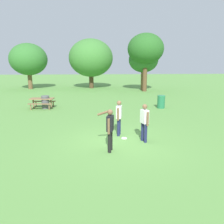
{
  "coord_description": "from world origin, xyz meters",
  "views": [
    {
      "loc": [
        -1.07,
        -9.0,
        3.31
      ],
      "look_at": [
        -0.18,
        1.54,
        1.0
      ],
      "focal_mm": 35.92,
      "sensor_mm": 36.0,
      "label": 1
    }
  ],
  "objects_px": {
    "person_thrower": "(110,127)",
    "trash_can_further_along": "(45,102)",
    "frisbee": "(124,138)",
    "trash_can_beside_table": "(161,102)",
    "person_catcher": "(119,116)",
    "person_bystander": "(144,120)",
    "tree_broad_center": "(91,58)",
    "picnic_table_near": "(42,101)",
    "tree_slender_mid": "(143,60)",
    "tree_tall_left": "(28,59)",
    "tree_far_right": "(146,49)"
  },
  "relations": [
    {
      "from": "person_thrower",
      "to": "trash_can_further_along",
      "type": "relative_size",
      "value": 1.71
    },
    {
      "from": "frisbee",
      "to": "trash_can_further_along",
      "type": "height_order",
      "value": "trash_can_further_along"
    },
    {
      "from": "trash_can_beside_table",
      "to": "trash_can_further_along",
      "type": "xyz_separation_m",
      "value": [
        -8.61,
        0.55,
        0.0
      ]
    },
    {
      "from": "person_thrower",
      "to": "frisbee",
      "type": "height_order",
      "value": "person_thrower"
    },
    {
      "from": "person_catcher",
      "to": "trash_can_further_along",
      "type": "bearing_deg",
      "value": 125.03
    },
    {
      "from": "person_bystander",
      "to": "frisbee",
      "type": "relative_size",
      "value": 6.29
    },
    {
      "from": "frisbee",
      "to": "tree_broad_center",
      "type": "relative_size",
      "value": 0.04
    },
    {
      "from": "picnic_table_near",
      "to": "person_bystander",
      "type": "bearing_deg",
      "value": -52.6
    },
    {
      "from": "trash_can_beside_table",
      "to": "frisbee",
      "type": "bearing_deg",
      "value": -119.05
    },
    {
      "from": "tree_slender_mid",
      "to": "person_bystander",
      "type": "bearing_deg",
      "value": -102.29
    },
    {
      "from": "person_thrower",
      "to": "tree_slender_mid",
      "type": "relative_size",
      "value": 0.31
    },
    {
      "from": "picnic_table_near",
      "to": "trash_can_further_along",
      "type": "height_order",
      "value": "trash_can_further_along"
    },
    {
      "from": "trash_can_beside_table",
      "to": "tree_tall_left",
      "type": "distance_m",
      "value": 19.52
    },
    {
      "from": "trash_can_beside_table",
      "to": "tree_tall_left",
      "type": "relative_size",
      "value": 0.17
    },
    {
      "from": "picnic_table_near",
      "to": "trash_can_further_along",
      "type": "xyz_separation_m",
      "value": [
        0.25,
        -0.08,
        -0.08
      ]
    },
    {
      "from": "trash_can_further_along",
      "to": "tree_tall_left",
      "type": "height_order",
      "value": "tree_tall_left"
    },
    {
      "from": "trash_can_further_along",
      "to": "person_thrower",
      "type": "bearing_deg",
      "value": -64.41
    },
    {
      "from": "frisbee",
      "to": "trash_can_further_along",
      "type": "relative_size",
      "value": 0.27
    },
    {
      "from": "picnic_table_near",
      "to": "tree_tall_left",
      "type": "bearing_deg",
      "value": 108.14
    },
    {
      "from": "picnic_table_near",
      "to": "tree_broad_center",
      "type": "height_order",
      "value": "tree_broad_center"
    },
    {
      "from": "picnic_table_near",
      "to": "tree_broad_center",
      "type": "xyz_separation_m",
      "value": [
        3.58,
        13.7,
        3.4
      ]
    },
    {
      "from": "trash_can_further_along",
      "to": "tree_far_right",
      "type": "height_order",
      "value": "tree_far_right"
    },
    {
      "from": "person_catcher",
      "to": "trash_can_beside_table",
      "type": "distance_m",
      "value": 7.32
    },
    {
      "from": "person_catcher",
      "to": "person_thrower",
      "type": "bearing_deg",
      "value": -106.5
    },
    {
      "from": "person_catcher",
      "to": "trash_can_further_along",
      "type": "distance_m",
      "value": 8.23
    },
    {
      "from": "trash_can_beside_table",
      "to": "person_bystander",
      "type": "bearing_deg",
      "value": -112.25
    },
    {
      "from": "trash_can_further_along",
      "to": "tree_broad_center",
      "type": "xyz_separation_m",
      "value": [
        3.33,
        13.78,
        3.48
      ]
    },
    {
      "from": "frisbee",
      "to": "tree_slender_mid",
      "type": "xyz_separation_m",
      "value": [
        4.85,
        18.15,
        3.66
      ]
    },
    {
      "from": "frisbee",
      "to": "tree_far_right",
      "type": "height_order",
      "value": "tree_far_right"
    },
    {
      "from": "person_thrower",
      "to": "frisbee",
      "type": "relative_size",
      "value": 6.29
    },
    {
      "from": "person_bystander",
      "to": "tree_broad_center",
      "type": "relative_size",
      "value": 0.25
    },
    {
      "from": "person_thrower",
      "to": "tree_tall_left",
      "type": "relative_size",
      "value": 0.28
    },
    {
      "from": "person_catcher",
      "to": "tree_broad_center",
      "type": "bearing_deg",
      "value": 93.87
    },
    {
      "from": "person_thrower",
      "to": "person_catcher",
      "type": "height_order",
      "value": "same"
    },
    {
      "from": "person_thrower",
      "to": "tree_far_right",
      "type": "bearing_deg",
      "value": 73.2
    },
    {
      "from": "person_thrower",
      "to": "tree_slender_mid",
      "type": "distance_m",
      "value": 20.53
    },
    {
      "from": "tree_broad_center",
      "to": "tree_far_right",
      "type": "height_order",
      "value": "tree_far_right"
    },
    {
      "from": "person_bystander",
      "to": "tree_tall_left",
      "type": "relative_size",
      "value": 0.28
    },
    {
      "from": "tree_slender_mid",
      "to": "tree_far_right",
      "type": "bearing_deg",
      "value": -92.07
    },
    {
      "from": "person_catcher",
      "to": "trash_can_beside_table",
      "type": "height_order",
      "value": "person_catcher"
    },
    {
      "from": "person_bystander",
      "to": "tree_broad_center",
      "type": "bearing_deg",
      "value": 96.27
    },
    {
      "from": "trash_can_further_along",
      "to": "tree_slender_mid",
      "type": "relative_size",
      "value": 0.18
    },
    {
      "from": "picnic_table_near",
      "to": "tree_far_right",
      "type": "xyz_separation_m",
      "value": [
        9.95,
        9.66,
        4.32
      ]
    },
    {
      "from": "person_bystander",
      "to": "frisbee",
      "type": "bearing_deg",
      "value": 150.16
    },
    {
      "from": "person_catcher",
      "to": "tree_far_right",
      "type": "xyz_separation_m",
      "value": [
        4.98,
        16.47,
        3.94
      ]
    },
    {
      "from": "trash_can_beside_table",
      "to": "tree_slender_mid",
      "type": "relative_size",
      "value": 0.18
    },
    {
      "from": "tree_slender_mid",
      "to": "person_catcher",
      "type": "bearing_deg",
      "value": -105.9
    },
    {
      "from": "tree_far_right",
      "to": "picnic_table_near",
      "type": "bearing_deg",
      "value": -135.84
    },
    {
      "from": "picnic_table_near",
      "to": "tree_tall_left",
      "type": "relative_size",
      "value": 0.31
    },
    {
      "from": "frisbee",
      "to": "tree_slender_mid",
      "type": "distance_m",
      "value": 19.14
    }
  ]
}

